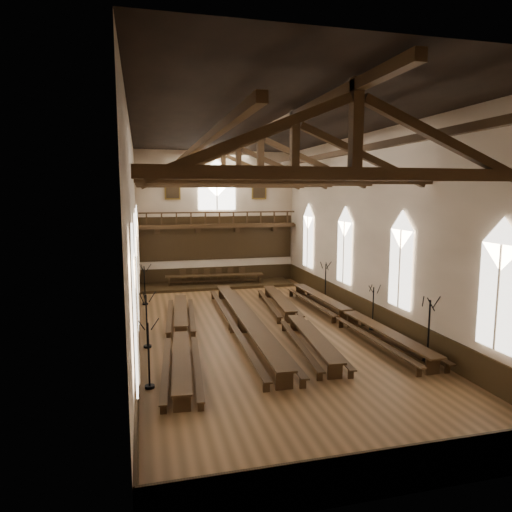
{
  "coord_description": "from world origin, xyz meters",
  "views": [
    {
      "loc": [
        -5.67,
        -21.48,
        6.9
      ],
      "look_at": [
        0.16,
        1.5,
        3.59
      ],
      "focal_mm": 32.0,
      "sensor_mm": 36.0,
      "label": 1
    }
  ],
  "objects_px": {
    "refectory_row_b": "(245,319)",
    "high_table": "(215,276)",
    "dais": "(215,285)",
    "candelabrum_left_near": "(149,367)",
    "candelabrum_right_near": "(428,342)",
    "refectory_row_d": "(348,314)",
    "candelabrum_left_far": "(145,292)",
    "candelabrum_left_mid": "(147,331)",
    "refectory_row_a": "(182,333)",
    "candelabrum_right_mid": "(373,316)",
    "candelabrum_right_far": "(325,290)",
    "refectory_row_c": "(293,317)"
  },
  "relations": [
    {
      "from": "candelabrum_left_near",
      "to": "candelabrum_left_far",
      "type": "xyz_separation_m",
      "value": [
        0.0,
        12.55,
        0.01
      ]
    },
    {
      "from": "candelabrum_right_far",
      "to": "high_table",
      "type": "bearing_deg",
      "value": 132.66
    },
    {
      "from": "candelabrum_right_near",
      "to": "candelabrum_right_far",
      "type": "height_order",
      "value": "candelabrum_right_near"
    },
    {
      "from": "refectory_row_c",
      "to": "refectory_row_d",
      "type": "relative_size",
      "value": 0.98
    },
    {
      "from": "refectory_row_b",
      "to": "candelabrum_left_near",
      "type": "relative_size",
      "value": 5.91
    },
    {
      "from": "candelabrum_right_far",
      "to": "candelabrum_left_mid",
      "type": "bearing_deg",
      "value": -151.38
    },
    {
      "from": "candelabrum_left_far",
      "to": "candelabrum_right_near",
      "type": "bearing_deg",
      "value": -49.01
    },
    {
      "from": "refectory_row_a",
      "to": "candelabrum_right_mid",
      "type": "distance_m",
      "value": 9.57
    },
    {
      "from": "refectory_row_a",
      "to": "candelabrum_left_far",
      "type": "height_order",
      "value": "candelabrum_left_far"
    },
    {
      "from": "candelabrum_left_near",
      "to": "candelabrum_left_far",
      "type": "height_order",
      "value": "candelabrum_left_far"
    },
    {
      "from": "candelabrum_left_near",
      "to": "candelabrum_right_mid",
      "type": "xyz_separation_m",
      "value": [
        11.1,
        4.36,
        -0.06
      ]
    },
    {
      "from": "candelabrum_left_mid",
      "to": "candelabrum_left_far",
      "type": "distance_m",
      "value": 8.13
    },
    {
      "from": "refectory_row_d",
      "to": "candelabrum_left_far",
      "type": "relative_size",
      "value": 5.72
    },
    {
      "from": "refectory_row_b",
      "to": "candelabrum_left_near",
      "type": "xyz_separation_m",
      "value": [
        -4.81,
        -5.79,
        0.18
      ]
    },
    {
      "from": "refectory_row_a",
      "to": "refectory_row_c",
      "type": "distance_m",
      "value": 5.98
    },
    {
      "from": "refectory_row_d",
      "to": "high_table",
      "type": "xyz_separation_m",
      "value": [
        -5.23,
        11.51,
        0.2
      ]
    },
    {
      "from": "candelabrum_left_far",
      "to": "candelabrum_left_mid",
      "type": "bearing_deg",
      "value": -90.0
    },
    {
      "from": "high_table",
      "to": "candelabrum_right_near",
      "type": "bearing_deg",
      "value": -70.73
    },
    {
      "from": "refectory_row_b",
      "to": "high_table",
      "type": "height_order",
      "value": "high_table"
    },
    {
      "from": "candelabrum_left_near",
      "to": "candelabrum_left_mid",
      "type": "xyz_separation_m",
      "value": [
        -0.0,
        4.41,
        0.01
      ]
    },
    {
      "from": "candelabrum_left_mid",
      "to": "candelabrum_right_near",
      "type": "bearing_deg",
      "value": -22.69
    },
    {
      "from": "candelabrum_right_near",
      "to": "candelabrum_right_mid",
      "type": "distance_m",
      "value": 4.59
    },
    {
      "from": "refectory_row_d",
      "to": "candelabrum_left_far",
      "type": "bearing_deg",
      "value": 145.66
    },
    {
      "from": "candelabrum_left_mid",
      "to": "refectory_row_c",
      "type": "bearing_deg",
      "value": 10.88
    },
    {
      "from": "refectory_row_d",
      "to": "dais",
      "type": "bearing_deg",
      "value": 114.46
    },
    {
      "from": "refectory_row_b",
      "to": "candelabrum_left_near",
      "type": "distance_m",
      "value": 7.52
    },
    {
      "from": "refectory_row_d",
      "to": "candelabrum_right_mid",
      "type": "height_order",
      "value": "candelabrum_right_mid"
    },
    {
      "from": "high_table",
      "to": "candelabrum_right_mid",
      "type": "xyz_separation_m",
      "value": [
        6.02,
        -12.65,
        -0.06
      ]
    },
    {
      "from": "dais",
      "to": "candelabrum_right_mid",
      "type": "distance_m",
      "value": 14.02
    },
    {
      "from": "refectory_row_b",
      "to": "candelabrum_right_far",
      "type": "xyz_separation_m",
      "value": [
        6.29,
        4.68,
        0.2
      ]
    },
    {
      "from": "high_table",
      "to": "candelabrum_right_far",
      "type": "relative_size",
      "value": 2.8
    },
    {
      "from": "candelabrum_left_mid",
      "to": "candelabrum_right_near",
      "type": "height_order",
      "value": "candelabrum_right_near"
    },
    {
      "from": "dais",
      "to": "candelabrum_left_near",
      "type": "bearing_deg",
      "value": -106.62
    },
    {
      "from": "candelabrum_left_far",
      "to": "candelabrum_right_mid",
      "type": "distance_m",
      "value": 13.79
    },
    {
      "from": "dais",
      "to": "candelabrum_left_far",
      "type": "xyz_separation_m",
      "value": [
        -5.08,
        -4.46,
        0.68
      ]
    },
    {
      "from": "refectory_row_d",
      "to": "refectory_row_b",
      "type": "bearing_deg",
      "value": 177.04
    },
    {
      "from": "refectory_row_d",
      "to": "candelabrum_right_far",
      "type": "bearing_deg",
      "value": 80.95
    },
    {
      "from": "refectory_row_a",
      "to": "candelabrum_left_near",
      "type": "bearing_deg",
      "value": -108.55
    },
    {
      "from": "candelabrum_left_far",
      "to": "refectory_row_a",
      "type": "bearing_deg",
      "value": -79.09
    },
    {
      "from": "candelabrum_left_mid",
      "to": "refectory_row_b",
      "type": "bearing_deg",
      "value": 15.94
    },
    {
      "from": "dais",
      "to": "candelabrum_right_near",
      "type": "relative_size",
      "value": 4.14
    },
    {
      "from": "candelabrum_left_mid",
      "to": "candelabrum_right_mid",
      "type": "xyz_separation_m",
      "value": [
        11.1,
        -0.06,
        -0.07
      ]
    },
    {
      "from": "refectory_row_d",
      "to": "candelabrum_right_near",
      "type": "bearing_deg",
      "value": -82.14
    },
    {
      "from": "refectory_row_a",
      "to": "high_table",
      "type": "height_order",
      "value": "high_table"
    },
    {
      "from": "refectory_row_a",
      "to": "candelabrum_right_near",
      "type": "height_order",
      "value": "candelabrum_right_near"
    },
    {
      "from": "candelabrum_right_near",
      "to": "candelabrum_right_mid",
      "type": "height_order",
      "value": "candelabrum_right_near"
    },
    {
      "from": "dais",
      "to": "candelabrum_left_near",
      "type": "relative_size",
      "value": 4.5
    },
    {
      "from": "refectory_row_d",
      "to": "candelabrum_right_mid",
      "type": "bearing_deg",
      "value": -55.31
    },
    {
      "from": "candelabrum_left_mid",
      "to": "candelabrum_right_mid",
      "type": "bearing_deg",
      "value": -0.29
    },
    {
      "from": "refectory_row_c",
      "to": "candelabrum_right_far",
      "type": "xyz_separation_m",
      "value": [
        3.71,
        4.64,
        0.26
      ]
    }
  ]
}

